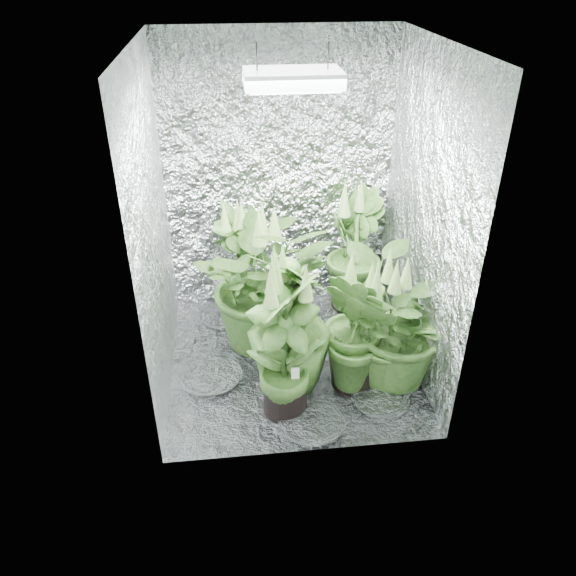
{
  "coord_description": "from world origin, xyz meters",
  "views": [
    {
      "loc": [
        -0.36,
        -2.97,
        2.41
      ],
      "look_at": [
        -0.02,
        0.0,
        0.58
      ],
      "focal_mm": 35.0,
      "sensor_mm": 36.0,
      "label": 1
    }
  ],
  "objects_px": {
    "grow_lamp": "(293,79)",
    "circulation_fan": "(369,314)",
    "plant_e": "(395,326)",
    "plant_f": "(285,347)",
    "plant_b": "(240,263)",
    "plant_c": "(352,252)",
    "plant_d": "(290,324)",
    "plant_a": "(263,281)",
    "plant_g": "(356,330)"
  },
  "relations": [
    {
      "from": "plant_b",
      "to": "plant_c",
      "type": "bearing_deg",
      "value": 0.0
    },
    {
      "from": "plant_g",
      "to": "circulation_fan",
      "type": "bearing_deg",
      "value": 66.72
    },
    {
      "from": "plant_c",
      "to": "plant_e",
      "type": "xyz_separation_m",
      "value": [
        0.07,
        -0.93,
        -0.02
      ]
    },
    {
      "from": "plant_g",
      "to": "plant_c",
      "type": "bearing_deg",
      "value": 79.8
    },
    {
      "from": "plant_a",
      "to": "plant_d",
      "type": "xyz_separation_m",
      "value": [
        0.13,
        -0.45,
        -0.04
      ]
    },
    {
      "from": "plant_a",
      "to": "circulation_fan",
      "type": "xyz_separation_m",
      "value": [
        0.76,
        0.05,
        -0.35
      ]
    },
    {
      "from": "plant_c",
      "to": "plant_a",
      "type": "bearing_deg",
      "value": -148.58
    },
    {
      "from": "plant_b",
      "to": "plant_c",
      "type": "distance_m",
      "value": 0.83
    },
    {
      "from": "plant_f",
      "to": "plant_g",
      "type": "xyz_separation_m",
      "value": [
        0.45,
        0.2,
        -0.06
      ]
    },
    {
      "from": "plant_g",
      "to": "circulation_fan",
      "type": "height_order",
      "value": "plant_g"
    },
    {
      "from": "plant_b",
      "to": "plant_g",
      "type": "relative_size",
      "value": 1.03
    },
    {
      "from": "plant_c",
      "to": "plant_e",
      "type": "height_order",
      "value": "plant_c"
    },
    {
      "from": "grow_lamp",
      "to": "plant_c",
      "type": "xyz_separation_m",
      "value": [
        0.52,
        0.64,
        -1.36
      ]
    },
    {
      "from": "plant_d",
      "to": "circulation_fan",
      "type": "xyz_separation_m",
      "value": [
        0.63,
        0.5,
        -0.31
      ]
    },
    {
      "from": "grow_lamp",
      "to": "circulation_fan",
      "type": "distance_m",
      "value": 1.79
    },
    {
      "from": "plant_c",
      "to": "plant_g",
      "type": "distance_m",
      "value": 0.92
    },
    {
      "from": "plant_a",
      "to": "plant_g",
      "type": "distance_m",
      "value": 0.72
    },
    {
      "from": "plant_e",
      "to": "plant_d",
      "type": "bearing_deg",
      "value": 174.87
    },
    {
      "from": "plant_d",
      "to": "plant_g",
      "type": "relative_size",
      "value": 1.1
    },
    {
      "from": "grow_lamp",
      "to": "plant_e",
      "type": "height_order",
      "value": "grow_lamp"
    },
    {
      "from": "plant_b",
      "to": "grow_lamp",
      "type": "bearing_deg",
      "value": -64.38
    },
    {
      "from": "plant_a",
      "to": "plant_d",
      "type": "distance_m",
      "value": 0.47
    },
    {
      "from": "plant_e",
      "to": "circulation_fan",
      "type": "relative_size",
      "value": 2.48
    },
    {
      "from": "plant_a",
      "to": "circulation_fan",
      "type": "distance_m",
      "value": 0.84
    },
    {
      "from": "plant_g",
      "to": "grow_lamp",
      "type": "bearing_deg",
      "value": 143.35
    },
    {
      "from": "circulation_fan",
      "to": "plant_b",
      "type": "bearing_deg",
      "value": 143.84
    },
    {
      "from": "grow_lamp",
      "to": "plant_e",
      "type": "bearing_deg",
      "value": -26.02
    },
    {
      "from": "plant_b",
      "to": "plant_c",
      "type": "relative_size",
      "value": 0.94
    },
    {
      "from": "plant_b",
      "to": "circulation_fan",
      "type": "bearing_deg",
      "value": -22.72
    },
    {
      "from": "grow_lamp",
      "to": "plant_b",
      "type": "bearing_deg",
      "value": 115.62
    },
    {
      "from": "plant_a",
      "to": "plant_f",
      "type": "xyz_separation_m",
      "value": [
        0.07,
        -0.68,
        -0.04
      ]
    },
    {
      "from": "plant_c",
      "to": "plant_e",
      "type": "bearing_deg",
      "value": -85.59
    },
    {
      "from": "plant_e",
      "to": "circulation_fan",
      "type": "height_order",
      "value": "plant_e"
    },
    {
      "from": "plant_a",
      "to": "plant_f",
      "type": "distance_m",
      "value": 0.69
    },
    {
      "from": "plant_c",
      "to": "plant_g",
      "type": "height_order",
      "value": "plant_c"
    },
    {
      "from": "plant_c",
      "to": "plant_f",
      "type": "relative_size",
      "value": 0.99
    },
    {
      "from": "plant_a",
      "to": "plant_b",
      "type": "height_order",
      "value": "plant_a"
    },
    {
      "from": "plant_d",
      "to": "plant_b",
      "type": "bearing_deg",
      "value": 107.01
    },
    {
      "from": "plant_a",
      "to": "plant_e",
      "type": "relative_size",
      "value": 1.16
    },
    {
      "from": "plant_c",
      "to": "plant_b",
      "type": "bearing_deg",
      "value": 180.0
    },
    {
      "from": "plant_d",
      "to": "circulation_fan",
      "type": "relative_size",
      "value": 2.7
    },
    {
      "from": "grow_lamp",
      "to": "circulation_fan",
      "type": "height_order",
      "value": "grow_lamp"
    },
    {
      "from": "plant_g",
      "to": "circulation_fan",
      "type": "distance_m",
      "value": 0.63
    },
    {
      "from": "plant_e",
      "to": "plant_f",
      "type": "relative_size",
      "value": 0.91
    },
    {
      "from": "plant_a",
      "to": "plant_g",
      "type": "xyz_separation_m",
      "value": [
        0.53,
        -0.49,
        -0.09
      ]
    },
    {
      "from": "plant_e",
      "to": "circulation_fan",
      "type": "distance_m",
      "value": 0.62
    },
    {
      "from": "plant_e",
      "to": "plant_f",
      "type": "xyz_separation_m",
      "value": [
        -0.69,
        -0.17,
        0.03
      ]
    },
    {
      "from": "grow_lamp",
      "to": "plant_g",
      "type": "height_order",
      "value": "grow_lamp"
    },
    {
      "from": "plant_d",
      "to": "plant_f",
      "type": "bearing_deg",
      "value": -103.12
    },
    {
      "from": "grow_lamp",
      "to": "plant_g",
      "type": "distance_m",
      "value": 1.48
    }
  ]
}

